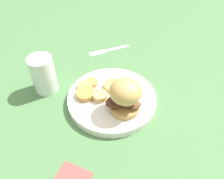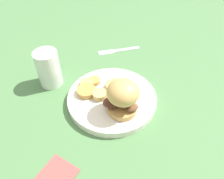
# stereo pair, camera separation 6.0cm
# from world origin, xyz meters

# --- Properties ---
(ground_plane) EXTENTS (4.00, 4.00, 0.00)m
(ground_plane) POSITION_xyz_m (0.00, 0.00, 0.00)
(ground_plane) COLOR #4C7A47
(dinner_plate) EXTENTS (0.25, 0.25, 0.02)m
(dinner_plate) POSITION_xyz_m (0.00, 0.00, 0.01)
(dinner_plate) COLOR white
(dinner_plate) RESTS_ON ground_plane
(sandwich) EXTENTS (0.09, 0.10, 0.10)m
(sandwich) POSITION_xyz_m (0.05, 0.02, 0.07)
(sandwich) COLOR tan
(sandwich) RESTS_ON dinner_plate
(potato_round_0) EXTENTS (0.04, 0.04, 0.02)m
(potato_round_0) POSITION_xyz_m (-0.00, -0.03, 0.03)
(potato_round_0) COLOR #DBB766
(potato_round_0) RESTS_ON dinner_plate
(potato_round_1) EXTENTS (0.05, 0.05, 0.01)m
(potato_round_1) POSITION_xyz_m (-0.02, -0.07, 0.03)
(potato_round_1) COLOR #BC8942
(potato_round_1) RESTS_ON dinner_plate
(potato_round_2) EXTENTS (0.05, 0.05, 0.01)m
(potato_round_2) POSITION_xyz_m (-0.03, 0.01, 0.03)
(potato_round_2) COLOR tan
(potato_round_2) RESTS_ON dinner_plate
(potato_round_3) EXTENTS (0.04, 0.04, 0.01)m
(potato_round_3) POSITION_xyz_m (-0.05, -0.07, 0.03)
(potato_round_3) COLOR tan
(potato_round_3) RESTS_ON dinner_plate
(potato_round_4) EXTENTS (0.04, 0.04, 0.01)m
(potato_round_4) POSITION_xyz_m (-0.06, -0.05, 0.03)
(potato_round_4) COLOR #BC8942
(potato_round_4) RESTS_ON dinner_plate
(fork) EXTENTS (0.04, 0.16, 0.00)m
(fork) POSITION_xyz_m (-0.25, 0.04, 0.00)
(fork) COLOR silver
(fork) RESTS_ON ground_plane
(drinking_glass) EXTENTS (0.07, 0.07, 0.11)m
(drinking_glass) POSITION_xyz_m (-0.10, -0.18, 0.06)
(drinking_glass) COLOR silver
(drinking_glass) RESTS_ON ground_plane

